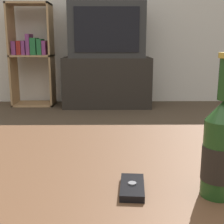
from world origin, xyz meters
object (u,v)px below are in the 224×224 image
object	(u,v)px
tv_stand	(107,82)
bookshelf	(32,53)
cell_phone	(132,187)
television	(107,30)
beer_bottle	(220,149)

from	to	relation	value
tv_stand	bookshelf	world-z (taller)	bookshelf
tv_stand	cell_phone	bearing A→B (deg)	-88.72
tv_stand	television	xyz separation A→B (m)	(-0.00, -0.00, 0.55)
tv_stand	bookshelf	distance (m)	0.88
cell_phone	beer_bottle	bearing A→B (deg)	-2.75
tv_stand	bookshelf	xyz separation A→B (m)	(-0.82, 0.07, 0.31)
beer_bottle	cell_phone	xyz separation A→B (m)	(-0.17, 0.02, -0.09)
tv_stand	television	size ratio (longest dim) A/B	1.20
tv_stand	television	world-z (taller)	television
beer_bottle	tv_stand	bearing A→B (deg)	94.60
tv_stand	cell_phone	world-z (taller)	tv_stand
bookshelf	beer_bottle	bearing A→B (deg)	-70.12
television	cell_phone	bearing A→B (deg)	-88.72
bookshelf	television	bearing A→B (deg)	-5.36
television	beer_bottle	size ratio (longest dim) A/B	2.84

